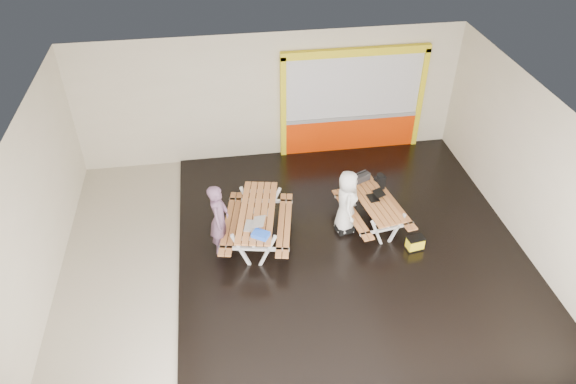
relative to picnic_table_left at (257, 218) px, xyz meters
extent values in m
cube|color=#B9AF9C|center=(0.74, -0.51, -0.66)|extent=(10.00, 8.00, 0.01)
cube|color=white|center=(0.74, -0.51, 2.85)|extent=(10.00, 8.00, 0.01)
cube|color=beige|center=(0.74, 3.49, 1.09)|extent=(10.00, 0.01, 3.50)
cube|color=beige|center=(0.74, -4.52, 1.09)|extent=(10.00, 0.01, 3.50)
cube|color=beige|center=(-4.27, -0.51, 1.09)|extent=(0.01, 8.00, 3.50)
cube|color=beige|center=(5.74, -0.51, 1.09)|extent=(0.01, 8.00, 3.50)
cube|color=black|center=(1.99, -0.51, -0.63)|extent=(7.50, 7.98, 0.05)
cube|color=#EB3602|center=(2.94, 3.42, -0.16)|extent=(3.60, 0.12, 1.00)
cube|color=gray|center=(2.94, 3.42, 0.37)|extent=(3.60, 0.14, 0.10)
cube|color=silver|center=(2.94, 3.43, 1.28)|extent=(3.60, 0.08, 1.72)
cube|color=yellow|center=(1.07, 3.41, 0.79)|extent=(0.14, 0.16, 2.90)
cube|color=yellow|center=(4.81, 3.41, 0.79)|extent=(0.14, 0.16, 2.90)
cube|color=yellow|center=(2.94, 3.41, 2.24)|extent=(3.88, 0.16, 0.20)
cube|color=#B4703A|center=(-0.30, 0.06, 0.18)|extent=(0.55, 2.14, 0.04)
cube|color=#B4703A|center=(-0.15, 0.03, 0.18)|extent=(0.55, 2.14, 0.04)
cube|color=#B4703A|center=(0.00, 0.00, 0.18)|extent=(0.55, 2.14, 0.04)
cube|color=#B4703A|center=(0.15, -0.03, 0.18)|extent=(0.55, 2.14, 0.04)
cube|color=#B4703A|center=(0.30, -0.06, 0.18)|extent=(0.55, 2.14, 0.04)
cube|color=white|center=(-0.43, -0.75, -0.20)|extent=(0.40, 0.14, 0.86)
cube|color=white|center=(0.12, -0.86, -0.20)|extent=(0.40, 0.14, 0.86)
cube|color=white|center=(-0.16, -0.80, -0.15)|extent=(1.46, 0.35, 0.06)
cube|color=white|center=(-0.16, -0.80, 0.13)|extent=(0.72, 0.20, 0.06)
cube|color=white|center=(-0.12, 0.86, -0.20)|extent=(0.40, 0.14, 0.86)
cube|color=white|center=(0.43, 0.75, -0.20)|extent=(0.40, 0.14, 0.86)
cube|color=white|center=(0.16, 0.80, -0.15)|extent=(1.46, 0.35, 0.06)
cube|color=white|center=(0.16, 0.80, 0.13)|extent=(0.72, 0.20, 0.06)
cube|color=white|center=(0.00, 0.00, -0.04)|extent=(0.41, 1.74, 0.06)
cube|color=#B4703A|center=(-0.65, 0.13, -0.14)|extent=(0.54, 2.13, 0.04)
cube|color=#B4703A|center=(-0.51, 0.10, -0.14)|extent=(0.54, 2.13, 0.04)
cube|color=#B4703A|center=(0.51, -0.10, -0.14)|extent=(0.54, 2.13, 0.04)
cube|color=#B4703A|center=(0.65, -0.13, -0.14)|extent=(0.54, 2.13, 0.04)
cube|color=#B4703A|center=(2.41, 0.11, 0.08)|extent=(0.43, 1.88, 0.04)
cube|color=#B4703A|center=(2.55, 0.13, 0.08)|extent=(0.43, 1.88, 0.04)
cube|color=#B4703A|center=(2.68, 0.16, 0.08)|extent=(0.43, 1.88, 0.04)
cube|color=#B4703A|center=(2.81, 0.18, 0.08)|extent=(0.43, 1.88, 0.04)
cube|color=#B4703A|center=(2.94, 0.20, 0.08)|extent=(0.43, 1.88, 0.04)
cube|color=white|center=(2.55, -0.59, -0.25)|extent=(0.35, 0.11, 0.76)
cube|color=white|center=(3.04, -0.51, -0.25)|extent=(0.35, 0.11, 0.76)
cube|color=white|center=(2.80, -0.55, -0.21)|extent=(1.29, 0.27, 0.06)
cube|color=white|center=(2.80, -0.55, 0.04)|extent=(0.64, 0.16, 0.06)
cube|color=white|center=(2.32, 0.82, -0.25)|extent=(0.35, 0.11, 0.76)
cube|color=white|center=(2.80, 0.91, -0.25)|extent=(0.35, 0.11, 0.76)
cube|color=white|center=(2.56, 0.86, -0.21)|extent=(1.29, 0.27, 0.06)
cube|color=white|center=(2.56, 0.86, 0.04)|extent=(0.64, 0.16, 0.06)
cube|color=white|center=(2.68, 0.16, -0.10)|extent=(0.31, 1.54, 0.06)
cube|color=#B4703A|center=(2.10, 0.06, -0.20)|extent=(0.42, 1.88, 0.04)
cube|color=#B4703A|center=(2.23, 0.08, -0.20)|extent=(0.42, 1.88, 0.04)
cube|color=#B4703A|center=(3.13, 0.23, -0.20)|extent=(0.42, 1.88, 0.04)
cube|color=#B4703A|center=(3.25, 0.25, -0.20)|extent=(0.42, 1.88, 0.04)
imported|color=#694965|center=(-0.83, -0.21, 0.24)|extent=(0.54, 0.70, 1.69)
imported|color=white|center=(2.02, 0.09, 0.14)|extent=(0.61, 0.84, 1.58)
cube|color=silver|center=(-0.17, -0.49, 0.21)|extent=(0.35, 0.43, 0.02)
cube|color=silver|center=(-0.02, -0.53, 0.34)|extent=(0.33, 0.43, 0.07)
cube|color=silver|center=(-0.02, -0.53, 0.34)|extent=(0.28, 0.37, 0.06)
cube|color=black|center=(2.65, 0.19, 0.11)|extent=(0.27, 0.34, 0.02)
cube|color=black|center=(2.79, 0.21, 0.22)|extent=(0.25, 0.34, 0.06)
cube|color=silver|center=(2.79, 0.21, 0.22)|extent=(0.21, 0.30, 0.05)
cube|color=blue|center=(-0.01, -0.83, 0.25)|extent=(0.41, 0.38, 0.10)
cube|color=black|center=(2.56, 0.90, 0.19)|extent=(0.45, 0.35, 0.18)
cylinder|color=black|center=(2.56, 0.90, 0.32)|extent=(0.28, 0.15, 0.02)
cube|color=black|center=(3.01, 0.85, 0.01)|extent=(0.30, 0.26, 0.37)
cylinder|color=black|center=(3.01, 0.85, 0.21)|extent=(0.22, 0.22, 0.09)
cube|color=black|center=(1.99, -0.03, -0.53)|extent=(0.44, 0.38, 0.14)
cube|color=black|center=(3.37, -0.84, -0.59)|extent=(0.41, 0.30, 0.04)
cube|color=yellow|center=(3.37, -0.84, -0.45)|extent=(0.39, 0.28, 0.28)
cube|color=black|center=(3.37, -0.84, -0.30)|extent=(0.41, 0.30, 0.03)
camera|label=1|loc=(-0.69, -9.00, 7.53)|focal=33.40mm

